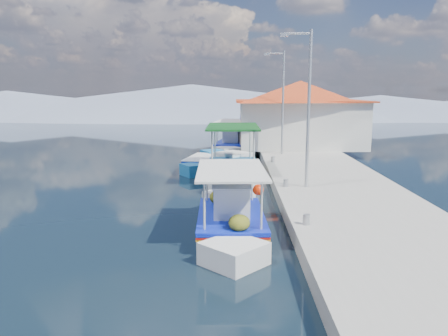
{
  "coord_description": "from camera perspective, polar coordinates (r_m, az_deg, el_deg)",
  "views": [
    {
      "loc": [
        1.73,
        -15.02,
        4.26
      ],
      "look_at": [
        1.36,
        1.65,
        1.3
      ],
      "focal_mm": 35.19,
      "sensor_mm": 36.0,
      "label": 1
    }
  ],
  "objects": [
    {
      "name": "lamp_post_far",
      "position": [
        26.17,
        7.47,
        9.09
      ],
      "size": [
        1.21,
        0.14,
        6.0
      ],
      "color": "#A5A8AD",
      "rests_on": "quay"
    },
    {
      "name": "caique_blue_hull",
      "position": [
        24.18,
        -2.62,
        0.55
      ],
      "size": [
        2.35,
        5.46,
        0.99
      ],
      "rotation": [
        0.0,
        0.0,
        0.2
      ],
      "color": "#1B6BA6",
      "rests_on": "ground"
    },
    {
      "name": "harbor_building",
      "position": [
        30.38,
        9.81,
        7.12
      ],
      "size": [
        10.49,
        10.49,
        4.4
      ],
      "color": "silver",
      "rests_on": "quay"
    },
    {
      "name": "lamp_post_near",
      "position": [
        17.25,
        10.67,
        8.54
      ],
      "size": [
        1.21,
        0.14,
        6.0
      ],
      "color": "#A5A8AD",
      "rests_on": "quay"
    },
    {
      "name": "ground",
      "position": [
        15.71,
        -5.12,
        -5.71
      ],
      "size": [
        160.0,
        160.0,
        0.0
      ],
      "primitive_type": "plane",
      "color": "black",
      "rests_on": "ground"
    },
    {
      "name": "mountain_ridge",
      "position": [
        71.21,
        5.21,
        8.25
      ],
      "size": [
        171.4,
        96.0,
        5.5
      ],
      "color": "slate",
      "rests_on": "ground"
    },
    {
      "name": "bollards",
      "position": [
        20.69,
        7.0,
        -0.06
      ],
      "size": [
        0.2,
        17.2,
        0.3
      ],
      "color": "#A5A8AD",
      "rests_on": "quay"
    },
    {
      "name": "quay",
      "position": [
        21.8,
        12.29,
        -0.76
      ],
      "size": [
        5.0,
        44.0,
        0.5
      ],
      "primitive_type": "cube",
      "color": "gray",
      "rests_on": "ground"
    },
    {
      "name": "caique_far",
      "position": [
        30.93,
        1.04,
        2.99
      ],
      "size": [
        2.66,
        6.83,
        2.42
      ],
      "rotation": [
        0.0,
        0.0,
        0.15
      ],
      "color": "silver",
      "rests_on": "ground"
    },
    {
      "name": "main_caique",
      "position": [
        13.3,
        0.94,
        -6.7
      ],
      "size": [
        2.11,
        6.69,
        2.2
      ],
      "rotation": [
        0.0,
        0.0,
        -0.04
      ],
      "color": "silver",
      "rests_on": "ground"
    },
    {
      "name": "caique_green_canopy",
      "position": [
        20.93,
        1.13,
        -0.47
      ],
      "size": [
        2.39,
        7.79,
        2.91
      ],
      "rotation": [
        0.0,
        0.0,
        -0.01
      ],
      "color": "silver",
      "rests_on": "ground"
    }
  ]
}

